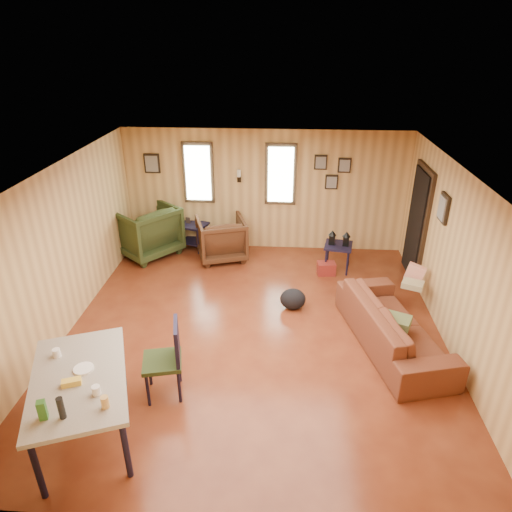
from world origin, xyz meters
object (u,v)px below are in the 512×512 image
(side_table, at_px, (339,243))
(recliner_brown, at_px, (221,237))
(end_table, at_px, (194,232))
(recliner_green, at_px, (146,228))
(dining_table, at_px, (79,383))
(sofa, at_px, (394,318))

(side_table, bearing_deg, recliner_brown, 171.30)
(end_table, relative_size, side_table, 0.85)
(recliner_green, xyz_separation_m, side_table, (3.71, -0.42, -0.02))
(side_table, xyz_separation_m, dining_table, (-3.08, -4.14, 0.20))
(recliner_brown, xyz_separation_m, end_table, (-0.63, 0.40, -0.08))
(sofa, bearing_deg, dining_table, 103.10)
(recliner_green, bearing_deg, side_table, 123.36)
(recliner_brown, bearing_deg, end_table, -50.32)
(end_table, height_order, side_table, side_table)
(sofa, height_order, end_table, sofa)
(sofa, distance_m, end_table, 4.54)
(sofa, height_order, recliner_green, recliner_green)
(recliner_green, height_order, dining_table, recliner_green)
(sofa, bearing_deg, recliner_green, 43.64)
(end_table, bearing_deg, recliner_brown, -32.49)
(recliner_brown, bearing_deg, side_table, 153.48)
(side_table, distance_m, dining_table, 5.17)
(recliner_brown, relative_size, end_table, 1.38)
(sofa, relative_size, side_table, 2.87)
(end_table, relative_size, dining_table, 0.37)
(recliner_green, bearing_deg, end_table, 149.73)
(recliner_brown, relative_size, dining_table, 0.50)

